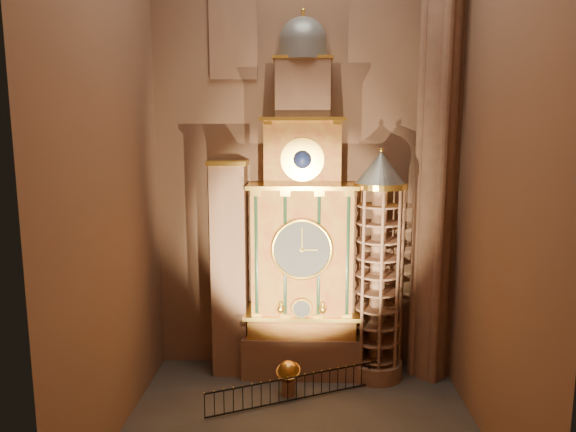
{
  "coord_description": "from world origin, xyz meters",
  "views": [
    {
      "loc": [
        0.15,
        -18.38,
        11.4
      ],
      "look_at": [
        -0.59,
        3.0,
        7.97
      ],
      "focal_mm": 32.0,
      "sensor_mm": 36.0,
      "label": 1
    }
  ],
  "objects_px": {
    "iron_railing": "(296,388)",
    "astronomical_clock": "(302,237)",
    "portrait_tower": "(230,268)",
    "stair_turret": "(378,269)",
    "celestial_globe": "(288,375)"
  },
  "relations": [
    {
      "from": "astronomical_clock",
      "to": "stair_turret",
      "type": "distance_m",
      "value": 3.78
    },
    {
      "from": "portrait_tower",
      "to": "stair_turret",
      "type": "relative_size",
      "value": 0.94
    },
    {
      "from": "portrait_tower",
      "to": "celestial_globe",
      "type": "distance_m",
      "value": 5.54
    },
    {
      "from": "portrait_tower",
      "to": "astronomical_clock",
      "type": "bearing_deg",
      "value": -0.29
    },
    {
      "from": "stair_turret",
      "to": "celestial_globe",
      "type": "relative_size",
      "value": 6.84
    },
    {
      "from": "portrait_tower",
      "to": "stair_turret",
      "type": "distance_m",
      "value": 6.91
    },
    {
      "from": "astronomical_clock",
      "to": "celestial_globe",
      "type": "bearing_deg",
      "value": -104.41
    },
    {
      "from": "celestial_globe",
      "to": "portrait_tower",
      "type": "bearing_deg",
      "value": 141.83
    },
    {
      "from": "celestial_globe",
      "to": "astronomical_clock",
      "type": "bearing_deg",
      "value": 75.59
    },
    {
      "from": "stair_turret",
      "to": "iron_railing",
      "type": "height_order",
      "value": "stair_turret"
    },
    {
      "from": "celestial_globe",
      "to": "iron_railing",
      "type": "xyz_separation_m",
      "value": [
        0.37,
        -0.54,
        -0.35
      ]
    },
    {
      "from": "iron_railing",
      "to": "astronomical_clock",
      "type": "bearing_deg",
      "value": 85.81
    },
    {
      "from": "astronomical_clock",
      "to": "celestial_globe",
      "type": "height_order",
      "value": "astronomical_clock"
    },
    {
      "from": "portrait_tower",
      "to": "iron_railing",
      "type": "height_order",
      "value": "portrait_tower"
    },
    {
      "from": "astronomical_clock",
      "to": "celestial_globe",
      "type": "relative_size",
      "value": 10.58
    }
  ]
}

